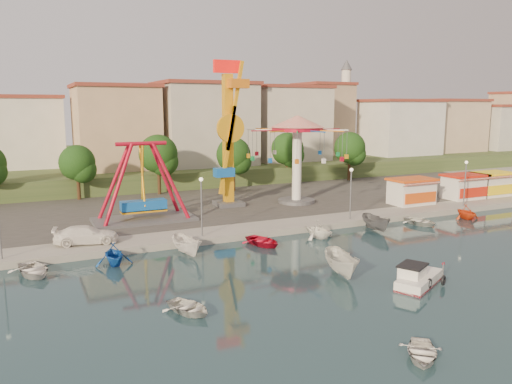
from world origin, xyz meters
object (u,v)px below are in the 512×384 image
pirate_ship_ride (143,184)px  kamikaze_tower (230,137)px  van (86,235)px  wave_swinger (297,139)px  skiff (342,264)px  rowboat_a (189,307)px  cabin_motorboat (418,279)px

pirate_ship_ride → kamikaze_tower: bearing=17.5°
pirate_ship_ride → van: bearing=-134.5°
kamikaze_tower → van: kamikaze_tower is taller
wave_swinger → pirate_ship_ride: bearing=-174.4°
pirate_ship_ride → kamikaze_tower: kamikaze_tower is taller
skiff → rowboat_a: bearing=-157.8°
rowboat_a → skiff: 12.04m
wave_swinger → van: (-25.07, -8.28, -6.84)m
pirate_ship_ride → rowboat_a: pirate_ship_ride is taller
kamikaze_tower → wave_swinger: bearing=-11.1°
cabin_motorboat → rowboat_a: bearing=143.9°
pirate_ship_ride → van: pirate_ship_ride is taller
pirate_ship_ride → cabin_motorboat: (13.02, -24.76, -3.96)m
kamikaze_tower → rowboat_a: 30.30m
wave_swinger → kamikaze_tower: bearing=168.9°
cabin_motorboat → van: bearing=108.6°
kamikaze_tower → cabin_motorboat: kamikaze_tower is taller
wave_swinger → skiff: bearing=-112.2°
wave_swinger → cabin_motorboat: bearing=-102.2°
skiff → van: van is taller
pirate_ship_ride → kamikaze_tower: size_ratio=0.61×
kamikaze_tower → skiff: size_ratio=3.55×
wave_swinger → cabin_motorboat: 28.29m
kamikaze_tower → cabin_motorboat: bearing=-85.5°
kamikaze_tower → pirate_ship_ride: bearing=-162.5°
kamikaze_tower → cabin_motorboat: 29.40m
cabin_motorboat → rowboat_a: 15.65m
kamikaze_tower → van: 21.03m
wave_swinger → van: bearing=-161.7°
wave_swinger → skiff: 25.69m
wave_swinger → skiff: wave_swinger is taller
skiff → van: (-15.76, 14.53, 0.46)m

